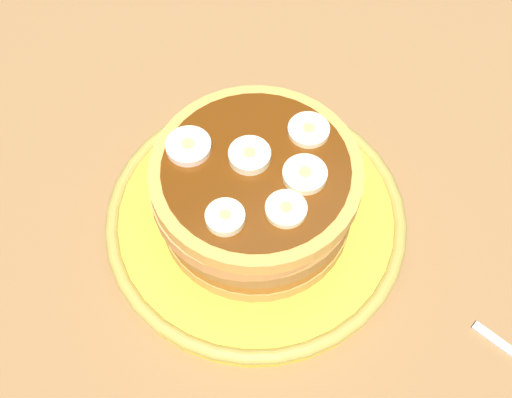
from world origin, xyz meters
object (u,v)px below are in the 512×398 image
object	(u,v)px
banana_slice_0	(253,154)
banana_slice_2	(225,218)
plate	(256,219)
banana_slice_4	(305,175)
banana_slice_5	(189,147)
banana_slice_1	(283,211)
pancake_stack	(254,193)
banana_slice_3	(309,130)

from	to	relation	value
banana_slice_0	banana_slice_2	world-z (taller)	same
plate	banana_slice_2	world-z (taller)	banana_slice_2
banana_slice_4	banana_slice_5	world-z (taller)	same
banana_slice_1	pancake_stack	bearing A→B (deg)	-1.74
banana_slice_5	plate	bearing A→B (deg)	-138.50
plate	banana_slice_1	size ratio (longest dim) A/B	8.34
pancake_stack	banana_slice_0	bearing A→B (deg)	-26.92
banana_slice_0	banana_slice_5	bearing A→B (deg)	51.52
banana_slice_0	banana_slice_4	xyz separation A→B (cm)	(-3.39, -2.37, -0.07)
pancake_stack	banana_slice_2	world-z (taller)	banana_slice_2
plate	banana_slice_4	distance (cm)	8.78
plate	pancake_stack	bearing A→B (deg)	69.57
banana_slice_0	banana_slice_3	world-z (taller)	banana_slice_0
banana_slice_0	banana_slice_1	world-z (taller)	banana_slice_0
banana_slice_3	banana_slice_4	distance (cm)	4.05
banana_slice_3	banana_slice_5	distance (cm)	9.12
banana_slice_1	banana_slice_5	distance (cm)	8.80
plate	banana_slice_4	xyz separation A→B (cm)	(-2.45, -2.66, 8.00)
plate	pancake_stack	size ratio (longest dim) A/B	1.51
banana_slice_2	pancake_stack	bearing A→B (deg)	-54.42
banana_slice_4	plate	bearing A→B (deg)	47.38
banana_slice_2	banana_slice_3	world-z (taller)	banana_slice_2
banana_slice_5	banana_slice_0	bearing A→B (deg)	-128.48
banana_slice_0	banana_slice_2	bearing A→B (deg)	130.20
banana_slice_0	banana_slice_2	xyz separation A→B (cm)	(-3.67, 4.34, -0.03)
banana_slice_2	banana_slice_0	bearing A→B (deg)	-49.80
banana_slice_2	banana_slice_5	size ratio (longest dim) A/B	0.83
banana_slice_2	banana_slice_3	xyz separation A→B (cm)	(3.54, -9.11, -0.09)
banana_slice_0	pancake_stack	bearing A→B (deg)	153.08
pancake_stack	banana_slice_1	world-z (taller)	banana_slice_1
banana_slice_0	banana_slice_4	bearing A→B (deg)	-145.06
plate	banana_slice_0	xyz separation A→B (cm)	(0.94, -0.30, 8.07)
banana_slice_0	banana_slice_5	size ratio (longest dim) A/B	0.93
banana_slice_4	banana_slice_5	size ratio (longest dim) A/B	0.96
banana_slice_2	banana_slice_5	bearing A→B (deg)	-4.65
banana_slice_2	banana_slice_3	bearing A→B (deg)	-68.75
banana_slice_5	banana_slice_3	bearing A→B (deg)	-110.14
plate	banana_slice_5	world-z (taller)	banana_slice_5
plate	banana_slice_0	world-z (taller)	banana_slice_0
banana_slice_3	banana_slice_4	world-z (taller)	same
plate	banana_slice_3	xyz separation A→B (cm)	(0.82, -5.06, 7.95)
banana_slice_0	banana_slice_2	distance (cm)	5.68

